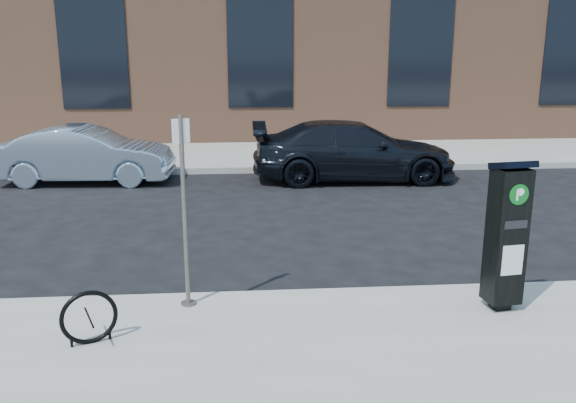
{
  "coord_description": "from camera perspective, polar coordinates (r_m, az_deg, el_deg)",
  "views": [
    {
      "loc": [
        -0.67,
        -7.17,
        3.21
      ],
      "look_at": [
        -0.06,
        0.5,
        1.2
      ],
      "focal_mm": 38.0,
      "sensor_mm": 36.0,
      "label": 1
    }
  ],
  "objects": [
    {
      "name": "bike_rack",
      "position": [
        6.77,
        -18.12,
        -10.29
      ],
      "size": [
        0.57,
        0.27,
        0.59
      ],
      "rotation": [
        0.0,
        0.0,
        0.39
      ],
      "color": "black",
      "rests_on": "sidewalk_near"
    },
    {
      "name": "curb_near",
      "position": [
        7.83,
        0.73,
        -8.93
      ],
      "size": [
        60.0,
        0.12,
        0.16
      ],
      "primitive_type": "cube",
      "color": "#9E9B93",
      "rests_on": "ground"
    },
    {
      "name": "sign_pole",
      "position": [
        7.16,
        -9.66,
        -1.15
      ],
      "size": [
        0.19,
        0.18,
        2.28
      ],
      "rotation": [
        0.0,
        0.0,
        0.38
      ],
      "color": "#4F4B45",
      "rests_on": "sidewalk_near"
    },
    {
      "name": "ground",
      "position": [
        7.88,
        0.72,
        -9.37
      ],
      "size": [
        120.0,
        120.0,
        0.0
      ],
      "primitive_type": "plane",
      "color": "black",
      "rests_on": "ground"
    },
    {
      "name": "curb_far",
      "position": [
        15.52,
        -1.99,
        2.99
      ],
      "size": [
        60.0,
        0.12,
        0.16
      ],
      "primitive_type": "cube",
      "color": "#9E9B93",
      "rests_on": "ground"
    },
    {
      "name": "car_dark",
      "position": [
        14.72,
        6.14,
        4.75
      ],
      "size": [
        4.87,
        2.05,
        1.4
      ],
      "primitive_type": "imported",
      "rotation": [
        0.0,
        0.0,
        1.55
      ],
      "color": "black",
      "rests_on": "ground"
    },
    {
      "name": "car_silver",
      "position": [
        15.08,
        -18.39,
        4.17
      ],
      "size": [
        4.06,
        1.58,
        1.32
      ],
      "primitive_type": "imported",
      "rotation": [
        0.0,
        0.0,
        1.52
      ],
      "color": "#91A5B9",
      "rests_on": "ground"
    },
    {
      "name": "sidewalk_far",
      "position": [
        21.41,
        -2.73,
        6.21
      ],
      "size": [
        60.0,
        12.0,
        0.15
      ],
      "primitive_type": "cube",
      "color": "gray",
      "rests_on": "ground"
    },
    {
      "name": "building",
      "position": [
        24.19,
        -3.09,
        16.85
      ],
      "size": [
        28.0,
        10.05,
        8.25
      ],
      "color": "#8F5B41",
      "rests_on": "ground"
    },
    {
      "name": "parking_kiosk",
      "position": [
        7.47,
        19.77,
        -2.84
      ],
      "size": [
        0.46,
        0.42,
        1.8
      ],
      "rotation": [
        0.0,
        0.0,
        0.14
      ],
      "color": "black",
      "rests_on": "sidewalk_near"
    }
  ]
}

